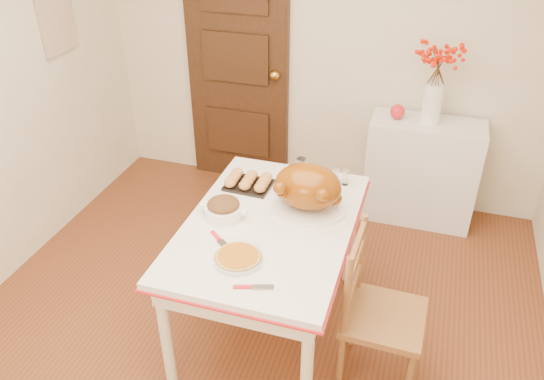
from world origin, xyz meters
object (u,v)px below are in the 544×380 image
(kitchen_table, at_px, (269,278))
(pumpkin_pie, at_px, (238,257))
(sideboard, at_px, (421,171))
(turkey_platter, at_px, (308,189))
(chair_oak, at_px, (385,314))

(kitchen_table, xyz_separation_m, pumpkin_pie, (-0.05, -0.35, 0.42))
(sideboard, relative_size, turkey_platter, 1.89)
(pumpkin_pie, bearing_deg, turkey_platter, 68.67)
(chair_oak, distance_m, turkey_platter, 0.77)
(chair_oak, relative_size, pumpkin_pie, 3.98)
(sideboard, height_order, pumpkin_pie, pumpkin_pie)
(chair_oak, height_order, turkey_platter, turkey_platter)
(sideboard, xyz_separation_m, chair_oak, (-0.07, -1.66, 0.05))
(kitchen_table, bearing_deg, sideboard, 63.61)
(sideboard, xyz_separation_m, pumpkin_pie, (-0.79, -1.85, 0.40))
(pumpkin_pie, bearing_deg, chair_oak, 14.70)
(chair_oak, xyz_separation_m, turkey_platter, (-0.51, 0.35, 0.46))
(turkey_platter, distance_m, pumpkin_pie, 0.59)
(turkey_platter, bearing_deg, sideboard, 76.48)
(turkey_platter, bearing_deg, pumpkin_pie, -100.98)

